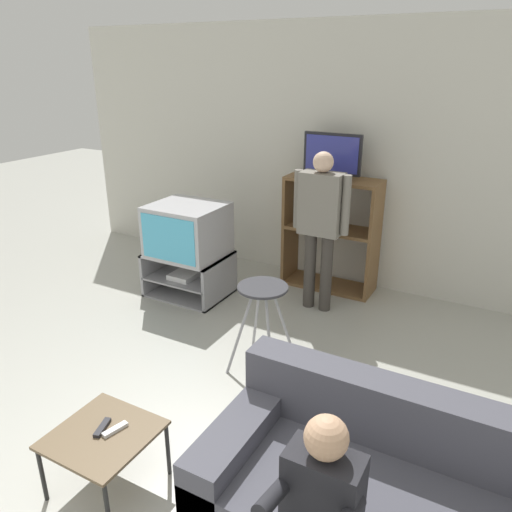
% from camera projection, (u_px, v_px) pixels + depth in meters
% --- Properties ---
extents(wall_back, '(6.40, 0.06, 2.60)m').
position_uv_depth(wall_back, '(334.00, 158.00, 5.05)').
color(wall_back, beige).
rests_on(wall_back, ground_plane).
extents(tv_stand, '(0.77, 0.60, 0.44)m').
position_uv_depth(tv_stand, '(189.00, 274.00, 5.03)').
color(tv_stand, '#939399').
rests_on(tv_stand, ground_plane).
extents(television_main, '(0.68, 0.62, 0.51)m').
position_uv_depth(television_main, '(188.00, 230.00, 4.83)').
color(television_main, '#B2B2B7').
rests_on(television_main, tv_stand).
extents(media_shelf, '(0.94, 0.38, 1.15)m').
position_uv_depth(media_shelf, '(331.00, 233.00, 5.05)').
color(media_shelf, brown).
rests_on(media_shelf, ground_plane).
extents(television_flat, '(0.58, 0.20, 0.43)m').
position_uv_depth(television_flat, '(332.00, 157.00, 4.77)').
color(television_flat, black).
rests_on(television_flat, media_shelf).
extents(folding_stool, '(0.42, 0.42, 0.69)m').
position_uv_depth(folding_stool, '(263.00, 301.00, 3.67)').
color(folding_stool, '#99999E').
rests_on(folding_stool, ground_plane).
extents(snack_table, '(0.52, 0.52, 0.37)m').
position_uv_depth(snack_table, '(104.00, 439.00, 2.67)').
color(snack_table, brown).
rests_on(snack_table, ground_plane).
extents(remote_control_black, '(0.08, 0.15, 0.02)m').
position_uv_depth(remote_control_black, '(102.00, 428.00, 2.69)').
color(remote_control_black, '#232328').
rests_on(remote_control_black, snack_table).
extents(remote_control_white, '(0.07, 0.15, 0.02)m').
position_uv_depth(remote_control_white, '(115.00, 429.00, 2.68)').
color(remote_control_white, silver).
rests_on(remote_control_white, snack_table).
extents(person_standing_adult, '(0.53, 0.20, 1.49)m').
position_uv_depth(person_standing_adult, '(321.00, 218.00, 4.49)').
color(person_standing_adult, '#3D3833').
rests_on(person_standing_adult, ground_plane).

